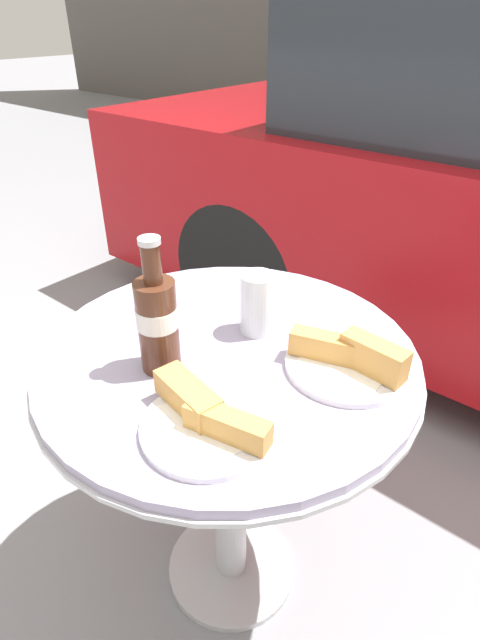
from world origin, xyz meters
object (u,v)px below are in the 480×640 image
lunch_plate_near (349,359)px  bistro_table (229,408)px  lunch_plate_far (207,418)px  drinking_glass (256,305)px  cola_bottle_left (157,320)px

lunch_plate_near → bistro_table: bearing=-155.7°
lunch_plate_near → lunch_plate_far: (-0.10, -0.27, -0.00)m
drinking_glass → lunch_plate_near: 0.21m
lunch_plate_near → drinking_glass: bearing=-178.9°
cola_bottle_left → drinking_glass: bearing=74.2°
lunch_plate_far → bistro_table: bearing=121.5°
bistro_table → drinking_glass: bearing=91.7°
bistro_table → cola_bottle_left: cola_bottle_left is taller
bistro_table → lunch_plate_near: lunch_plate_near is taller
lunch_plate_far → cola_bottle_left: bearing=159.5°
drinking_glass → bistro_table: bearing=-88.3°
lunch_plate_near → cola_bottle_left: bearing=-142.0°
drinking_glass → lunch_plate_far: drinking_glass is taller
bistro_table → lunch_plate_near: bearing=24.3°
cola_bottle_left → bistro_table: bearing=62.4°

